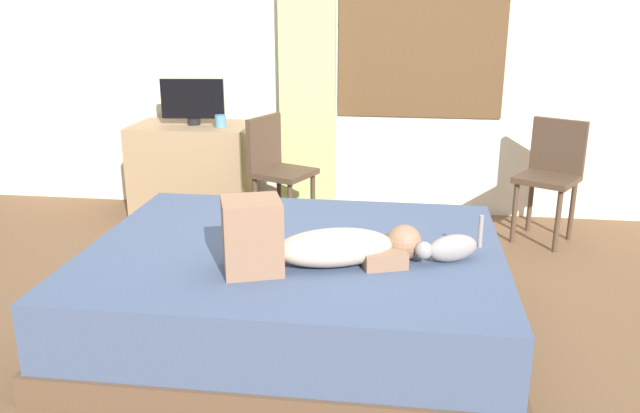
# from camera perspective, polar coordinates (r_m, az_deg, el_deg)

# --- Properties ---
(ground_plane) EXTENTS (16.00, 16.00, 0.00)m
(ground_plane) POSITION_cam_1_polar(r_m,az_deg,el_deg) (3.32, -0.42, -12.21)
(ground_plane) COLOR brown
(back_wall_with_window) EXTENTS (6.40, 0.14, 2.90)m
(back_wall_with_window) POSITION_cam_1_polar(r_m,az_deg,el_deg) (5.20, 3.50, 15.35)
(back_wall_with_window) COLOR beige
(back_wall_with_window) RESTS_ON ground
(bed) EXTENTS (2.13, 1.68, 0.47)m
(bed) POSITION_cam_1_polar(r_m,az_deg,el_deg) (3.38, -2.16, -7.23)
(bed) COLOR brown
(bed) RESTS_ON ground
(person_lying) EXTENTS (0.93, 0.52, 0.34)m
(person_lying) POSITION_cam_1_polar(r_m,az_deg,el_deg) (3.00, -0.56, -3.22)
(person_lying) COLOR #CCB299
(person_lying) RESTS_ON bed
(cat) EXTENTS (0.32, 0.23, 0.21)m
(cat) POSITION_cam_1_polar(r_m,az_deg,el_deg) (3.13, 11.27, -3.59)
(cat) COLOR gray
(cat) RESTS_ON bed
(desk) EXTENTS (0.90, 0.56, 0.74)m
(desk) POSITION_cam_1_polar(r_m,az_deg,el_deg) (5.22, -11.01, 3.07)
(desk) COLOR #997A56
(desk) RESTS_ON ground
(tv_monitor) EXTENTS (0.48, 0.10, 0.35)m
(tv_monitor) POSITION_cam_1_polar(r_m,az_deg,el_deg) (5.11, -11.11, 9.07)
(tv_monitor) COLOR black
(tv_monitor) RESTS_ON desk
(cup) EXTENTS (0.08, 0.08, 0.09)m
(cup) POSITION_cam_1_polar(r_m,az_deg,el_deg) (5.00, -8.74, 7.43)
(cup) COLOR teal
(cup) RESTS_ON desk
(chair_by_desk) EXTENTS (0.50, 0.50, 0.86)m
(chair_by_desk) POSITION_cam_1_polar(r_m,az_deg,el_deg) (4.74, -3.90, 3.62)
(chair_by_desk) COLOR #4C3828
(chair_by_desk) RESTS_ON ground
(chair_spare) EXTENTS (0.52, 0.52, 0.86)m
(chair_spare) POSITION_cam_1_polar(r_m,az_deg,el_deg) (4.87, 19.62, 3.00)
(chair_spare) COLOR #4C3828
(chair_spare) RESTS_ON ground
(curtain_left) EXTENTS (0.44, 0.06, 2.59)m
(curtain_left) POSITION_cam_1_polar(r_m,az_deg,el_deg) (5.14, -1.14, 13.65)
(curtain_left) COLOR #ADCC75
(curtain_left) RESTS_ON ground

